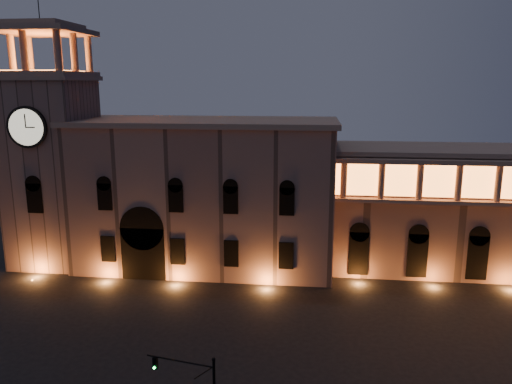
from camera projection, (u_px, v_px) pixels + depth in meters
The scene contains 4 objects.
ground at pixel (175, 360), 39.94m from camera, with size 160.00×160.00×0.00m, color black.
government_building at pixel (205, 194), 59.57m from camera, with size 30.80×12.80×17.60m.
clock_tower at pixel (52, 161), 59.85m from camera, with size 9.80×9.80×32.40m.
colonnade_wing at pixel (496, 209), 58.09m from camera, with size 40.60×11.50×14.50m.
Camera 1 is at (10.47, -35.15, 21.78)m, focal length 35.00 mm.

